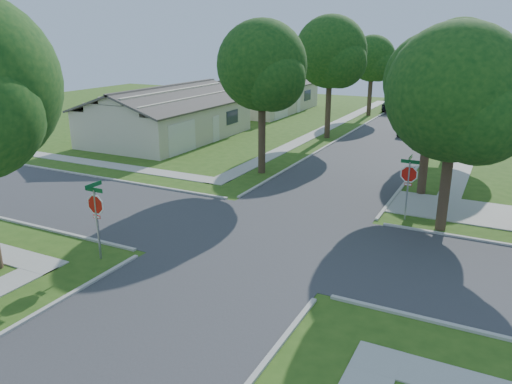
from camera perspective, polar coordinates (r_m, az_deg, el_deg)
The scene contains 18 objects.
ground at distance 20.85m, azimuth 1.29°, elevation -5.19°, with size 100.00×100.00×0.00m, color #2D5016.
road_ns at distance 20.85m, azimuth 1.29°, elevation -5.17°, with size 7.00×100.00×0.02m, color #333335.
sidewalk_ne at distance 44.14m, azimuth 23.72°, elevation 5.62°, with size 1.20×40.00×0.04m, color #9E9B91.
sidewalk_nw at distance 46.37m, azimuth 8.49°, elevation 7.43°, with size 1.20×40.00×0.04m, color #9E9B91.
driveway at distance 25.74m, azimuth 24.64°, elevation -2.28°, with size 8.80×3.60×0.05m, color #9E9B91.
stop_sign_sw at distance 19.11m, azimuth -17.84°, elevation -1.73°, with size 1.05×0.80×2.98m.
stop_sign_ne at distance 23.14m, azimuth 17.06°, elevation 1.67°, with size 1.05×0.80×2.98m.
tree_e_near at distance 26.70m, azimuth 19.60°, elevation 11.40°, with size 4.97×4.80×8.28m.
tree_e_mid at distance 38.56m, azimuth 22.30°, elevation 13.65°, with size 5.59×5.40×9.21m.
tree_e_far at distance 51.51m, azimuth 23.69°, elevation 13.88°, with size 5.17×5.00×8.72m.
tree_w_near at distance 29.41m, azimuth 0.80°, elevation 13.80°, with size 5.38×5.20×8.97m.
tree_w_mid at distance 40.50m, azimuth 8.59°, elevation 15.19°, with size 5.80×5.60×9.56m.
tree_w_far at distance 53.01m, azimuth 13.18°, elevation 14.41°, with size 4.76×4.60×8.04m.
tree_ne_corner at distance 21.78m, azimuth 22.01°, elevation 9.80°, with size 5.80×5.60×8.66m.
house_nw_near at distance 40.96m, azimuth -9.95°, elevation 8.15°, with size 8.42×13.60×4.23m.
house_nw_far at distance 55.38m, azimuth 0.72°, elevation 10.83°, with size 8.42×13.60×4.23m.
car_curb_east at distance 43.77m, azimuth 17.33°, elevation 7.06°, with size 1.53×3.80×1.29m, color black.
car_curb_west at distance 57.53m, azimuth 15.40°, elevation 9.70°, with size 2.10×5.16×1.50m, color black.
Camera 1 is at (8.28, -17.34, 8.09)m, focal length 35.00 mm.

